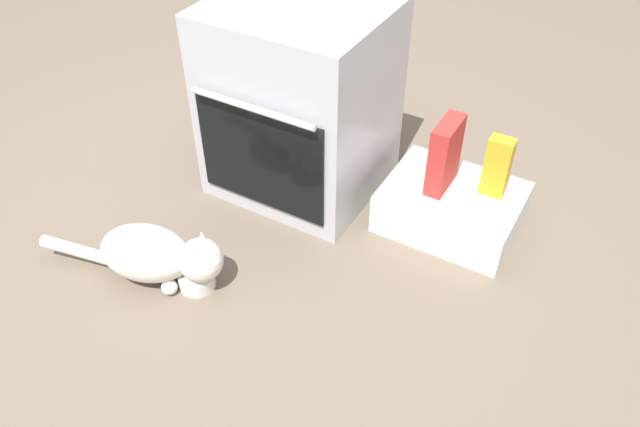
{
  "coord_description": "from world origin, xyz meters",
  "views": [
    {
      "loc": [
        1.13,
        -1.44,
        1.67
      ],
      "look_at": [
        0.31,
        -0.03,
        0.25
      ],
      "focal_mm": 35.35,
      "sensor_mm": 36.0,
      "label": 1
    }
  ],
  "objects_px": {
    "food_bowl": "(197,279)",
    "juice_carton": "(497,167)",
    "pantry_cabinet": "(451,207)",
    "cereal_box": "(445,155)",
    "oven": "(300,101)",
    "cat": "(156,255)"
  },
  "relations": [
    {
      "from": "juice_carton",
      "to": "cereal_box",
      "type": "xyz_separation_m",
      "value": [
        -0.19,
        -0.06,
        0.02
      ]
    },
    {
      "from": "food_bowl",
      "to": "juice_carton",
      "type": "distance_m",
      "value": 1.16
    },
    {
      "from": "pantry_cabinet",
      "to": "cat",
      "type": "relative_size",
      "value": 0.74
    },
    {
      "from": "juice_carton",
      "to": "pantry_cabinet",
      "type": "bearing_deg",
      "value": -155.27
    },
    {
      "from": "cereal_box",
      "to": "juice_carton",
      "type": "bearing_deg",
      "value": 16.75
    },
    {
      "from": "food_bowl",
      "to": "cat",
      "type": "bearing_deg",
      "value": -163.79
    },
    {
      "from": "food_bowl",
      "to": "cat",
      "type": "relative_size",
      "value": 0.19
    },
    {
      "from": "food_bowl",
      "to": "cat",
      "type": "xyz_separation_m",
      "value": [
        -0.13,
        -0.04,
        0.09
      ]
    },
    {
      "from": "cat",
      "to": "juice_carton",
      "type": "xyz_separation_m",
      "value": [
        0.91,
        0.86,
        0.17
      ]
    },
    {
      "from": "oven",
      "to": "cereal_box",
      "type": "bearing_deg",
      "value": 4.89
    },
    {
      "from": "pantry_cabinet",
      "to": "cereal_box",
      "type": "relative_size",
      "value": 1.82
    },
    {
      "from": "pantry_cabinet",
      "to": "cereal_box",
      "type": "bearing_deg",
      "value": 177.63
    },
    {
      "from": "pantry_cabinet",
      "to": "cat",
      "type": "xyz_separation_m",
      "value": [
        -0.79,
        -0.8,
        0.03
      ]
    },
    {
      "from": "cat",
      "to": "cereal_box",
      "type": "xyz_separation_m",
      "value": [
        0.73,
        0.8,
        0.19
      ]
    },
    {
      "from": "food_bowl",
      "to": "juice_carton",
      "type": "height_order",
      "value": "juice_carton"
    },
    {
      "from": "cat",
      "to": "cereal_box",
      "type": "distance_m",
      "value": 1.1
    },
    {
      "from": "oven",
      "to": "pantry_cabinet",
      "type": "xyz_separation_m",
      "value": [
        0.65,
        0.05,
        -0.3
      ]
    },
    {
      "from": "oven",
      "to": "juice_carton",
      "type": "distance_m",
      "value": 0.79
    },
    {
      "from": "oven",
      "to": "pantry_cabinet",
      "type": "relative_size",
      "value": 1.52
    },
    {
      "from": "food_bowl",
      "to": "juice_carton",
      "type": "xyz_separation_m",
      "value": [
        0.78,
        0.82,
        0.26
      ]
    },
    {
      "from": "food_bowl",
      "to": "juice_carton",
      "type": "bearing_deg",
      "value": 46.39
    },
    {
      "from": "oven",
      "to": "juice_carton",
      "type": "height_order",
      "value": "oven"
    }
  ]
}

